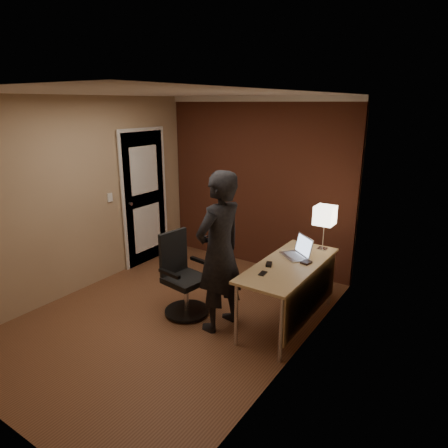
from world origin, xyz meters
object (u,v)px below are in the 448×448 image
(desk, at_px, (295,276))
(laptop, at_px, (299,251))
(person, at_px, (219,252))
(office_chair, at_px, (182,279))
(desk_lamp, at_px, (325,216))
(mouse, at_px, (269,264))
(phone, at_px, (263,273))
(wallet, at_px, (306,262))

(desk, bearing_deg, laptop, 106.84)
(person, bearing_deg, office_chair, -82.63)
(person, bearing_deg, desk_lamp, 153.70)
(office_chair, bearing_deg, desk, 20.85)
(desk, relative_size, mouse, 15.00)
(laptop, distance_m, mouse, 0.46)
(desk, distance_m, phone, 0.46)
(desk, xyz_separation_m, desk_lamp, (0.07, 0.62, 0.55))
(laptop, relative_size, office_chair, 0.43)
(mouse, relative_size, person, 0.06)
(office_chair, bearing_deg, mouse, 16.01)
(wallet, xyz_separation_m, office_chair, (-1.29, -0.57, -0.31))
(desk_lamp, height_order, mouse, desk_lamp)
(desk_lamp, bearing_deg, person, -124.63)
(desk, distance_m, wallet, 0.19)
(desk, distance_m, office_chair, 1.31)
(wallet, bearing_deg, phone, -117.08)
(mouse, bearing_deg, desk, 17.25)
(office_chair, bearing_deg, phone, 3.16)
(desk_lamp, xyz_separation_m, phone, (-0.26, -1.02, -0.41))
(mouse, bearing_deg, laptop, 49.94)
(office_chair, bearing_deg, laptop, 32.32)
(mouse, xyz_separation_m, office_chair, (-0.98, -0.28, -0.32))
(laptop, xyz_separation_m, phone, (-0.11, -0.66, -0.06))
(phone, bearing_deg, person, -178.23)
(desk_lamp, relative_size, wallet, 4.86)
(person, bearing_deg, wallet, 135.72)
(desk_lamp, height_order, phone, desk_lamp)
(person, bearing_deg, phone, 105.91)
(wallet, bearing_deg, desk, -125.53)
(phone, xyz_separation_m, person, (-0.49, -0.07, 0.15))
(desk, height_order, laptop, laptop)
(desk_lamp, distance_m, wallet, 0.65)
(desk, height_order, mouse, mouse)
(laptop, bearing_deg, mouse, -109.40)
(wallet, distance_m, office_chair, 1.44)
(laptop, distance_m, phone, 0.67)
(mouse, distance_m, wallet, 0.42)
(laptop, distance_m, office_chair, 1.39)
(desk, relative_size, desk_lamp, 2.80)
(desk, height_order, desk_lamp, desk_lamp)
(phone, bearing_deg, laptop, 74.96)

